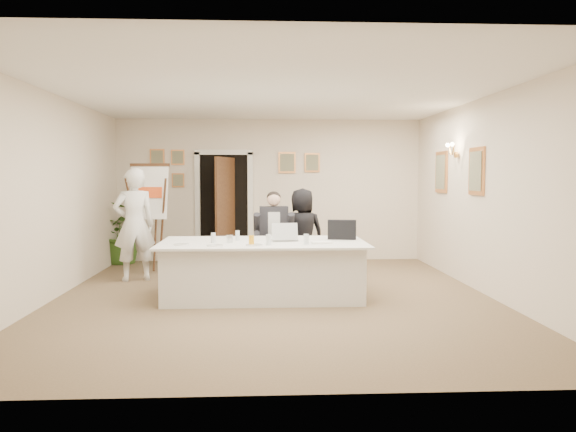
% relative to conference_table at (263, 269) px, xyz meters
% --- Properties ---
extents(floor, '(7.00, 7.00, 0.00)m').
position_rel_conference_table_xyz_m(floor, '(0.15, -0.03, -0.39)').
color(floor, brown).
rests_on(floor, ground).
extents(ceiling, '(6.00, 7.00, 0.02)m').
position_rel_conference_table_xyz_m(ceiling, '(0.15, -0.03, 2.41)').
color(ceiling, white).
rests_on(ceiling, wall_back).
extents(wall_back, '(6.00, 0.10, 2.80)m').
position_rel_conference_table_xyz_m(wall_back, '(0.15, 3.47, 1.01)').
color(wall_back, beige).
rests_on(wall_back, floor).
extents(wall_front, '(6.00, 0.10, 2.80)m').
position_rel_conference_table_xyz_m(wall_front, '(0.15, -3.53, 1.01)').
color(wall_front, beige).
rests_on(wall_front, floor).
extents(wall_left, '(0.10, 7.00, 2.80)m').
position_rel_conference_table_xyz_m(wall_left, '(-2.85, -0.03, 1.01)').
color(wall_left, beige).
rests_on(wall_left, floor).
extents(wall_right, '(0.10, 7.00, 2.80)m').
position_rel_conference_table_xyz_m(wall_right, '(3.15, -0.03, 1.01)').
color(wall_right, beige).
rests_on(wall_right, floor).
extents(doorway, '(1.14, 0.86, 2.20)m').
position_rel_conference_table_xyz_m(doorway, '(-0.73, 3.29, 0.65)').
color(doorway, black).
rests_on(doorway, floor).
extents(pictures_back_wall, '(3.40, 0.06, 0.80)m').
position_rel_conference_table_xyz_m(pictures_back_wall, '(-0.65, 3.44, 1.46)').
color(pictures_back_wall, '#DB8B4A').
rests_on(pictures_back_wall, wall_back).
extents(pictures_right_wall, '(0.06, 2.20, 0.80)m').
position_rel_conference_table_xyz_m(pictures_right_wall, '(3.12, 1.17, 1.36)').
color(pictures_right_wall, '#DB8B4A').
rests_on(pictures_right_wall, wall_right).
extents(wall_sconce, '(0.20, 0.30, 0.24)m').
position_rel_conference_table_xyz_m(wall_sconce, '(3.05, 1.17, 1.71)').
color(wall_sconce, gold).
rests_on(wall_sconce, wall_right).
extents(conference_table, '(2.82, 1.50, 0.78)m').
position_rel_conference_table_xyz_m(conference_table, '(0.00, 0.00, 0.00)').
color(conference_table, white).
rests_on(conference_table, floor).
extents(seated_man, '(0.67, 0.71, 1.45)m').
position_rel_conference_table_xyz_m(seated_man, '(0.18, 1.20, 0.33)').
color(seated_man, black).
rests_on(seated_man, floor).
extents(flip_chart, '(0.66, 0.44, 1.85)m').
position_rel_conference_table_xyz_m(flip_chart, '(-1.91, 2.03, 0.46)').
color(flip_chart, black).
rests_on(flip_chart, floor).
extents(standing_man, '(0.77, 0.65, 1.81)m').
position_rel_conference_table_xyz_m(standing_man, '(-2.05, 1.35, 0.51)').
color(standing_man, white).
rests_on(standing_man, floor).
extents(standing_woman, '(0.79, 0.58, 1.48)m').
position_rel_conference_table_xyz_m(standing_woman, '(0.65, 1.41, 0.35)').
color(standing_woman, black).
rests_on(standing_woman, floor).
extents(potted_palm, '(1.11, 0.97, 1.20)m').
position_rel_conference_table_xyz_m(potted_palm, '(-2.65, 3.17, 0.20)').
color(potted_palm, '#366020').
rests_on(potted_palm, floor).
extents(laptop, '(0.39, 0.40, 0.28)m').
position_rel_conference_table_xyz_m(laptop, '(0.30, 0.10, 0.52)').
color(laptop, '#B7BABC').
rests_on(laptop, conference_table).
extents(laptop_bag, '(0.41, 0.19, 0.28)m').
position_rel_conference_table_xyz_m(laptop_bag, '(1.13, 0.21, 0.52)').
color(laptop_bag, black).
rests_on(laptop_bag, conference_table).
extents(paper_stack, '(0.27, 0.19, 0.03)m').
position_rel_conference_table_xyz_m(paper_stack, '(0.79, -0.26, 0.40)').
color(paper_stack, white).
rests_on(paper_stack, conference_table).
extents(plate_left, '(0.22, 0.22, 0.01)m').
position_rel_conference_table_xyz_m(plate_left, '(-1.07, -0.34, 0.39)').
color(plate_left, white).
rests_on(plate_left, conference_table).
extents(plate_mid, '(0.23, 0.23, 0.01)m').
position_rel_conference_table_xyz_m(plate_mid, '(-0.62, -0.48, 0.39)').
color(plate_mid, white).
rests_on(plate_mid, conference_table).
extents(plate_near, '(0.23, 0.23, 0.01)m').
position_rel_conference_table_xyz_m(plate_near, '(-0.12, -0.45, 0.39)').
color(plate_near, white).
rests_on(plate_near, conference_table).
extents(glass_a, '(0.08, 0.08, 0.14)m').
position_rel_conference_table_xyz_m(glass_a, '(-0.67, -0.14, 0.45)').
color(glass_a, silver).
rests_on(glass_a, conference_table).
extents(glass_b, '(0.09, 0.09, 0.14)m').
position_rel_conference_table_xyz_m(glass_b, '(0.07, -0.40, 0.45)').
color(glass_b, silver).
rests_on(glass_b, conference_table).
extents(glass_c, '(0.09, 0.09, 0.14)m').
position_rel_conference_table_xyz_m(glass_c, '(0.57, -0.36, 0.45)').
color(glass_c, silver).
rests_on(glass_c, conference_table).
extents(glass_d, '(0.07, 0.07, 0.14)m').
position_rel_conference_table_xyz_m(glass_d, '(-0.36, 0.16, 0.45)').
color(glass_d, silver).
rests_on(glass_d, conference_table).
extents(oj_glass, '(0.08, 0.08, 0.13)m').
position_rel_conference_table_xyz_m(oj_glass, '(-0.15, -0.42, 0.45)').
color(oj_glass, orange).
rests_on(oj_glass, conference_table).
extents(steel_jug, '(0.10, 0.10, 0.11)m').
position_rel_conference_table_xyz_m(steel_jug, '(-0.45, -0.12, 0.44)').
color(steel_jug, silver).
rests_on(steel_jug, conference_table).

